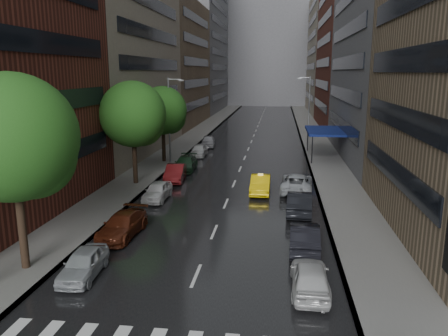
# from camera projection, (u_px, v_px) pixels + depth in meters

# --- Properties ---
(ground) EXTENTS (220.00, 220.00, 0.00)m
(ground) POSITION_uv_depth(u_px,v_px,m) (177.00, 321.00, 17.44)
(ground) COLOR gray
(ground) RESTS_ON ground
(road) EXTENTS (14.00, 140.00, 0.01)m
(road) POSITION_uv_depth(u_px,v_px,m) (253.00, 137.00, 65.87)
(road) COLOR black
(road) RESTS_ON ground
(sidewalk_left) EXTENTS (4.00, 140.00, 0.15)m
(sidewalk_left) POSITION_uv_depth(u_px,v_px,m) (195.00, 136.00, 66.96)
(sidewalk_left) COLOR gray
(sidewalk_left) RESTS_ON ground
(sidewalk_right) EXTENTS (4.00, 140.00, 0.15)m
(sidewalk_right) POSITION_uv_depth(u_px,v_px,m) (314.00, 138.00, 64.75)
(sidewalk_right) COLOR gray
(sidewalk_right) RESTS_ON ground
(buildings_left) EXTENTS (8.00, 108.00, 38.00)m
(buildings_left) POSITION_uv_depth(u_px,v_px,m) (168.00, 33.00, 72.76)
(buildings_left) COLOR maroon
(buildings_left) RESTS_ON ground
(buildings_right) EXTENTS (8.05, 109.10, 36.00)m
(buildings_right) POSITION_uv_depth(u_px,v_px,m) (354.00, 36.00, 67.27)
(buildings_right) COLOR #937A5B
(buildings_right) RESTS_ON ground
(building_far) EXTENTS (40.00, 14.00, 32.00)m
(building_far) POSITION_uv_depth(u_px,v_px,m) (268.00, 50.00, 128.27)
(building_far) COLOR slate
(building_far) RESTS_ON ground
(tree_near) EXTENTS (6.14, 6.14, 9.79)m
(tree_near) POSITION_uv_depth(u_px,v_px,m) (13.00, 138.00, 20.50)
(tree_near) COLOR #382619
(tree_near) RESTS_ON ground
(tree_mid) EXTENTS (5.67, 5.67, 9.03)m
(tree_mid) POSITION_uv_depth(u_px,v_px,m) (133.00, 114.00, 37.25)
(tree_mid) COLOR #382619
(tree_mid) RESTS_ON ground
(tree_far) EXTENTS (5.19, 5.19, 8.28)m
(tree_far) POSITION_uv_depth(u_px,v_px,m) (163.00, 111.00, 46.73)
(tree_far) COLOR #382619
(tree_far) RESTS_ON ground
(taxi) EXTENTS (1.57, 4.46, 1.47)m
(taxi) POSITION_uv_depth(u_px,v_px,m) (260.00, 184.00, 35.70)
(taxi) COLOR yellow
(taxi) RESTS_ON ground
(parked_cars_left) EXTENTS (2.21, 41.99, 1.50)m
(parked_cars_left) POSITION_uv_depth(u_px,v_px,m) (176.00, 173.00, 39.67)
(parked_cars_left) COLOR #A4A9AE
(parked_cars_left) RESTS_ON ground
(parked_cars_right) EXTENTS (2.84, 21.95, 1.59)m
(parked_cars_right) POSITION_uv_depth(u_px,v_px,m) (300.00, 209.00, 29.28)
(parked_cars_right) COLOR silver
(parked_cars_right) RESTS_ON ground
(street_lamp_left) EXTENTS (1.74, 0.22, 9.00)m
(street_lamp_left) POSITION_uv_depth(u_px,v_px,m) (170.00, 118.00, 46.39)
(street_lamp_left) COLOR gray
(street_lamp_left) RESTS_ON sidewalk_left
(street_lamp_right) EXTENTS (1.74, 0.22, 9.00)m
(street_lamp_right) POSITION_uv_depth(u_px,v_px,m) (308.00, 108.00, 59.02)
(street_lamp_right) COLOR gray
(street_lamp_right) RESTS_ON sidewalk_right
(awning) EXTENTS (4.00, 8.00, 3.12)m
(awning) POSITION_uv_depth(u_px,v_px,m) (324.00, 131.00, 49.56)
(awning) COLOR navy
(awning) RESTS_ON sidewalk_right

